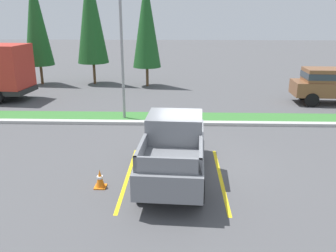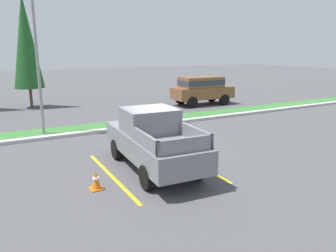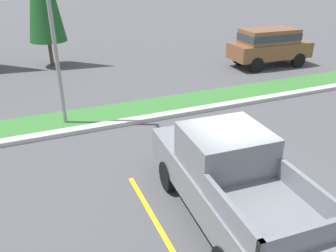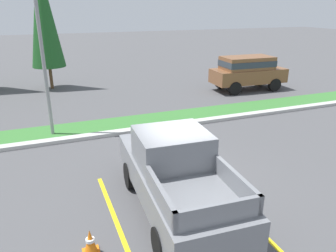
{
  "view_description": "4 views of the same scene",
  "coord_description": "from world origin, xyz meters",
  "views": [
    {
      "loc": [
        -0.55,
        -11.65,
        5.26
      ],
      "look_at": [
        -1.0,
        1.6,
        1.01
      ],
      "focal_mm": 38.1,
      "sensor_mm": 36.0,
      "label": 1
    },
    {
      "loc": [
        -5.49,
        -10.66,
        4.11
      ],
      "look_at": [
        0.17,
        -0.33,
        1.32
      ],
      "focal_mm": 34.85,
      "sensor_mm": 36.0,
      "label": 2
    },
    {
      "loc": [
        -4.38,
        -6.04,
        5.26
      ],
      "look_at": [
        -1.23,
        1.36,
        1.47
      ],
      "focal_mm": 36.41,
      "sensor_mm": 36.0,
      "label": 3
    },
    {
      "loc": [
        -3.55,
        -7.55,
        5.03
      ],
      "look_at": [
        -0.04,
        1.41,
        1.48
      ],
      "focal_mm": 35.0,
      "sensor_mm": 36.0,
      "label": 4
    }
  ],
  "objects": [
    {
      "name": "cypress_tree_center",
      "position": [
        -2.97,
        14.45,
        4.61
      ],
      "size": [
        2.03,
        2.03,
        7.82
      ],
      "color": "brown",
      "rests_on": "ground"
    },
    {
      "name": "parking_line_near",
      "position": [
        -2.27,
        -0.87,
        0.0
      ],
      "size": [
        0.12,
        4.8,
        0.01
      ],
      "primitive_type": "cube",
      "color": "yellow",
      "rests_on": "ground"
    },
    {
      "name": "street_light",
      "position": [
        -3.39,
        5.75,
        4.11
      ],
      "size": [
        0.24,
        1.49,
        7.12
      ],
      "color": "gray",
      "rests_on": "ground"
    },
    {
      "name": "grass_median",
      "position": [
        0.0,
        6.1,
        0.03
      ],
      "size": [
        56.0,
        1.8,
        0.06
      ],
      "primitive_type": "cube",
      "color": "#387533",
      "rests_on": "ground"
    },
    {
      "name": "ground_plane",
      "position": [
        0.0,
        0.0,
        0.0
      ],
      "size": [
        120.0,
        120.0,
        0.0
      ],
      "primitive_type": "plane",
      "color": "#4C4C4F"
    },
    {
      "name": "traffic_cone",
      "position": [
        -3.02,
        -1.65,
        0.29
      ],
      "size": [
        0.36,
        0.36,
        0.6
      ],
      "color": "orange",
      "rests_on": "ground"
    },
    {
      "name": "curb_strip",
      "position": [
        0.0,
        5.0,
        0.07
      ],
      "size": [
        56.0,
        0.4,
        0.15
      ],
      "primitive_type": "cube",
      "color": "#B2B2AD",
      "rests_on": "ground"
    },
    {
      "name": "parking_line_far",
      "position": [
        0.83,
        -0.87,
        0.0
      ],
      "size": [
        0.12,
        4.8,
        0.01
      ],
      "primitive_type": "cube",
      "color": "yellow",
      "rests_on": "ground"
    },
    {
      "name": "suv_distant",
      "position": [
        8.46,
        9.5,
        1.24
      ],
      "size": [
        4.66,
        2.09,
        2.1
      ],
      "color": "black",
      "rests_on": "ground"
    },
    {
      "name": "pickup_truck_main",
      "position": [
        -0.72,
        -0.82,
        1.04
      ],
      "size": [
        2.19,
        5.33,
        2.1
      ],
      "color": "black",
      "rests_on": "ground"
    }
  ]
}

